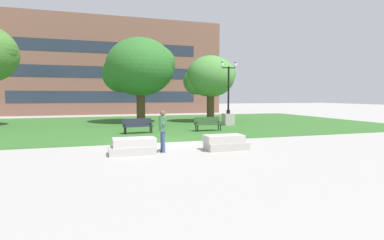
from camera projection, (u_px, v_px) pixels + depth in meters
The scene contains 12 objects.
ground_plane at pixel (160, 143), 14.76m from camera, with size 140.00×140.00×0.00m, color #A3A09B.
grass_lawn at pixel (136, 124), 24.28m from camera, with size 40.00×20.00×0.02m, color #336628.
concrete_block_center at pixel (133, 146), 11.83m from camera, with size 1.81×0.90×0.64m.
concrete_block_left at pixel (225, 143), 12.79m from camera, with size 1.85×0.90×0.64m.
person_skateboarder at pixel (163, 129), 12.19m from camera, with size 0.24×0.58×1.71m.
skateboard at pixel (153, 151), 12.14m from camera, with size 1.03×0.28×0.14m.
park_bench_near_left at pixel (138, 125), 18.29m from camera, with size 1.86×0.78×0.90m.
park_bench_near_right at pixel (208, 123), 19.58m from camera, with size 1.83×0.63×0.90m.
lamp_post_left at pixel (228, 112), 23.43m from camera, with size 1.32×0.80×4.95m.
tree_far_right at pixel (210, 77), 26.10m from camera, with size 4.43×4.22×5.79m.
tree_far_left at pixel (139, 68), 25.33m from camera, with size 6.03×5.74×7.19m.
building_facade_distant at pixel (107, 66), 37.07m from camera, with size 29.64×1.03×12.10m.
Camera 1 is at (-2.85, -14.43, 2.29)m, focal length 28.00 mm.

